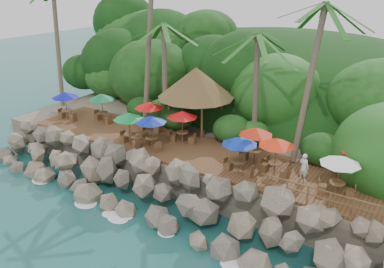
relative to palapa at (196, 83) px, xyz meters
The scene contains 11 objects.
ground 11.30m from the palapa, 78.27° to the right, with size 140.00×140.00×0.00m, color #19514F.
land_base 8.29m from the palapa, 73.13° to the left, with size 32.00×25.20×2.10m, color gray.
jungle_hill 15.28m from the palapa, 81.98° to the left, with size 44.80×28.00×15.40m, color #143811.
seawall 9.04m from the palapa, 75.26° to the right, with size 29.00×4.00×2.30m, color gray, non-canonical shape.
terrace 5.39m from the palapa, 60.59° to the right, with size 26.00×5.00×0.20m, color brown.
jungle_foliage 8.23m from the palapa, 70.28° to the left, with size 44.00×16.00×12.00m, color #143811, non-canonical shape.
foam_line 11.03m from the palapa, 77.90° to the right, with size 25.20×0.80×0.06m.
palapa is the anchor object (origin of this frame).
dining_clusters 4.49m from the palapa, 59.96° to the right, with size 23.53×5.07×2.25m.
railing 13.76m from the palapa, 25.76° to the right, with size 8.30×0.10×1.00m.
waiter 10.47m from the palapa, 20.70° to the right, with size 0.59×0.39×1.61m, color silver.
Camera 1 is at (13.29, -14.07, 13.02)m, focal length 37.41 mm.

